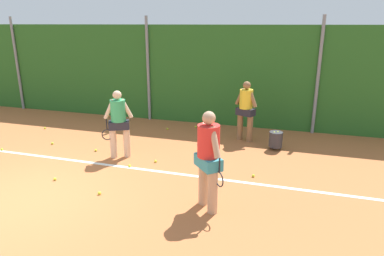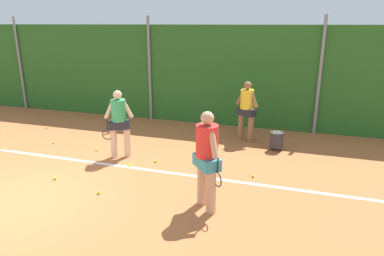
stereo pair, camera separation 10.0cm
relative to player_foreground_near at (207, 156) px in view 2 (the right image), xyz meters
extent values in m
plane|color=#B76638|center=(-3.51, 1.11, -1.04)|extent=(29.48, 29.48, 0.00)
cube|color=#286023|center=(-3.51, 5.56, 0.59)|extent=(19.16, 0.25, 3.26)
cylinder|color=gray|center=(-9.04, 5.38, 0.73)|extent=(0.10, 0.10, 3.54)
cylinder|color=gray|center=(-3.51, 5.38, 0.73)|extent=(0.10, 0.10, 3.54)
cylinder|color=gray|center=(2.01, 5.38, 0.73)|extent=(0.10, 0.10, 3.54)
cube|color=white|center=(-3.51, 1.25, -1.04)|extent=(14.00, 0.10, 0.01)
cylinder|color=tan|center=(-0.12, 0.14, -0.63)|extent=(0.18, 0.18, 0.81)
cylinder|color=tan|center=(0.12, -0.13, -0.63)|extent=(0.18, 0.18, 0.81)
cube|color=teal|center=(0.00, 0.00, -0.12)|extent=(0.60, 0.62, 0.22)
cylinder|color=red|center=(0.00, 0.00, 0.28)|extent=(0.40, 0.40, 0.58)
sphere|color=tan|center=(0.00, 0.00, 0.70)|extent=(0.24, 0.24, 0.24)
cylinder|color=tan|center=(-0.16, 0.17, 0.32)|extent=(0.26, 0.27, 0.56)
cylinder|color=tan|center=(0.15, -0.16, 0.32)|extent=(0.26, 0.27, 0.56)
cylinder|color=black|center=(0.25, -0.20, -0.06)|extent=(0.03, 0.03, 0.28)
torus|color=#26262B|center=(0.25, -0.20, -0.33)|extent=(0.21, 0.23, 0.28)
cylinder|color=beige|center=(-2.62, 1.89, -0.66)|extent=(0.17, 0.17, 0.76)
cylinder|color=beige|center=(-2.92, 1.74, -0.66)|extent=(0.17, 0.17, 0.76)
cube|color=#23232D|center=(-2.77, 1.82, -0.18)|extent=(0.58, 0.49, 0.20)
cylinder|color=#339E60|center=(-2.77, 1.82, 0.19)|extent=(0.37, 0.37, 0.54)
sphere|color=beige|center=(-2.77, 1.82, 0.58)|extent=(0.22, 0.22, 0.22)
cylinder|color=beige|center=(-2.58, 1.91, 0.23)|extent=(0.29, 0.20, 0.52)
cylinder|color=beige|center=(-2.96, 1.72, 0.23)|extent=(0.29, 0.20, 0.52)
cylinder|color=black|center=(-3.01, 1.64, -0.14)|extent=(0.03, 0.03, 0.28)
torus|color=#26262B|center=(-3.01, 1.64, -0.41)|extent=(0.26, 0.15, 0.28)
cylinder|color=#8C603D|center=(0.23, 3.98, -0.66)|extent=(0.17, 0.17, 0.76)
cylinder|color=#8C603D|center=(-0.08, 4.13, -0.66)|extent=(0.17, 0.17, 0.76)
cube|color=#23232D|center=(0.08, 4.05, -0.18)|extent=(0.59, 0.49, 0.20)
cylinder|color=yellow|center=(0.08, 4.05, 0.20)|extent=(0.37, 0.37, 0.54)
sphere|color=#8C603D|center=(0.08, 4.05, 0.59)|extent=(0.22, 0.22, 0.22)
cylinder|color=#8C603D|center=(0.27, 3.96, 0.24)|extent=(0.29, 0.19, 0.52)
cylinder|color=#8C603D|center=(-0.12, 4.14, 0.24)|extent=(0.29, 0.19, 0.52)
cylinder|color=#2D2D33|center=(1.00, 3.52, -0.75)|extent=(0.36, 0.36, 0.42)
cylinder|color=#2D2D33|center=(1.12, 3.52, -1.00)|extent=(0.02, 0.02, 0.08)
cylinder|color=#2D2D33|center=(0.87, 3.52, -1.00)|extent=(0.02, 0.02, 0.08)
cylinder|color=#2D2D33|center=(1.00, 3.65, -1.00)|extent=(0.02, 0.02, 0.08)
sphere|color=#CCDB33|center=(1.04, 3.55, -0.56)|extent=(0.07, 0.07, 0.07)
sphere|color=#CCDB33|center=(0.95, 3.50, -0.56)|extent=(0.07, 0.07, 0.07)
sphere|color=#CCDB33|center=(-6.07, 1.30, -1.01)|extent=(0.07, 0.07, 0.07)
sphere|color=#CCDB33|center=(-3.49, 0.16, -1.01)|extent=(0.07, 0.07, 0.07)
sphere|color=#CCDB33|center=(-3.61, 1.98, -1.01)|extent=(0.07, 0.07, 0.07)
sphere|color=#CCDB33|center=(-2.26, 1.29, -1.01)|extent=(0.07, 0.07, 0.07)
sphere|color=#CCDB33|center=(-5.09, 2.10, -1.01)|extent=(0.07, 0.07, 0.07)
sphere|color=#CCDB33|center=(0.65, 1.59, -1.01)|extent=(0.07, 0.07, 0.07)
sphere|color=#CCDB33|center=(-6.31, 3.29, -1.01)|extent=(0.07, 0.07, 0.07)
sphere|color=#CCDB33|center=(-1.14, 4.10, -1.01)|extent=(0.07, 0.07, 0.07)
sphere|color=#CCDB33|center=(-1.64, 4.83, -1.01)|extent=(0.07, 0.07, 0.07)
sphere|color=#CCDB33|center=(-2.45, 4.35, -1.01)|extent=(0.07, 0.07, 0.07)
sphere|color=#CCDB33|center=(-2.21, -0.14, -1.01)|extent=(0.07, 0.07, 0.07)
sphere|color=#CCDB33|center=(-1.77, 1.73, -1.01)|extent=(0.07, 0.07, 0.07)
camera|label=1|loc=(1.37, -5.52, 2.26)|focal=32.07mm
camera|label=2|loc=(1.46, -5.49, 2.26)|focal=32.07mm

